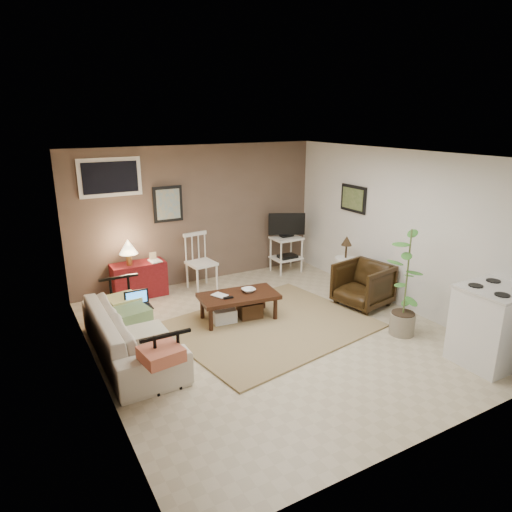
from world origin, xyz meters
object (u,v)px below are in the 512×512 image
sofa (131,325)px  stove (491,326)px  armchair (363,283)px  coffee_table (238,305)px  potted_plant (407,279)px  spindle_chair (201,263)px  tv_stand (287,241)px  side_table (346,257)px  red_console (138,277)px

sofa → stove: size_ratio=2.15×
sofa → armchair: size_ratio=2.77×
sofa → armchair: 3.56m
coffee_table → potted_plant: bearing=-40.4°
coffee_table → potted_plant: potted_plant is taller
spindle_chair → armchair: bearing=-45.4°
tv_stand → side_table: size_ratio=1.19×
red_console → side_table: 3.46m
tv_stand → red_console: bearing=177.3°
sofa → tv_stand: 3.82m
coffee_table → stove: 3.28m
coffee_table → red_console: 1.91m
sofa → tv_stand: (3.41, 1.72, 0.19)m
coffee_table → sofa: 1.63m
armchair → potted_plant: potted_plant is taller
sofa → red_console: bearing=-18.1°
spindle_chair → coffee_table: bearing=-91.6°
red_console → potted_plant: bearing=-48.5°
armchair → coffee_table: bearing=-113.9°
spindle_chair → stove: (2.04, -3.99, 0.03)m
red_console → tv_stand: tv_stand is taller
side_table → potted_plant: bearing=-102.9°
coffee_table → potted_plant: (1.75, -1.49, 0.56)m
armchair → side_table: bearing=153.9°
armchair → stove: stove is taller
potted_plant → sofa: bearing=159.6°
red_console → tv_stand: bearing=-2.7°
stove → potted_plant: bearing=107.7°
spindle_chair → side_table: 2.45m
sofa → spindle_chair: size_ratio=2.16×
potted_plant → stove: potted_plant is taller
sofa → red_console: 1.95m
potted_plant → spindle_chair: bearing=120.1°
tv_stand → stove: tv_stand is taller
sofa → stove: 4.34m
coffee_table → side_table: bearing=4.9°
tv_stand → side_table: 1.35m
tv_stand → stove: (0.28, -4.01, -0.12)m
sofa → tv_stand: tv_stand is taller
coffee_table → tv_stand: 2.36m
side_table → stove: (-0.05, -2.71, -0.11)m
sofa → side_table: bearing=-83.6°
red_console → stove: bearing=-53.4°
sofa → spindle_chair: (1.65, 1.70, 0.04)m
coffee_table → side_table: 2.17m
spindle_chair → tv_stand: (1.76, 0.02, 0.15)m
spindle_chair → armchair: (1.91, -1.93, -0.08)m
red_console → potted_plant: potted_plant is taller
coffee_table → stove: bearing=-50.5°
red_console → stove: size_ratio=1.03×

